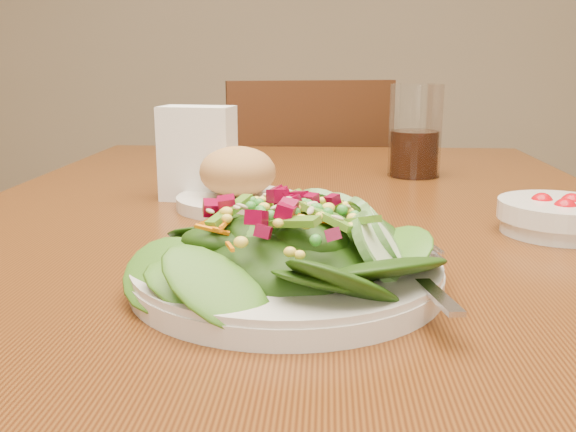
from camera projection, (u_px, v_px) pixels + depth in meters
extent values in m
cube|color=#5E3110|center=(298.00, 240.00, 0.77)|extent=(0.90, 1.40, 0.04)
cylinder|color=#32190D|center=(144.00, 316.00, 1.51)|extent=(0.07, 0.07, 0.71)
cylinder|color=#32190D|center=(481.00, 324.00, 1.46)|extent=(0.07, 0.07, 0.71)
cube|color=#32190D|center=(294.00, 253.00, 1.76)|extent=(0.51, 0.51, 0.04)
cylinder|color=#32190D|center=(337.00, 301.00, 2.02)|extent=(0.04, 0.04, 0.40)
cylinder|color=#32190D|center=(225.00, 309.00, 1.95)|extent=(0.04, 0.04, 0.40)
cylinder|color=#32190D|center=(374.00, 350.00, 1.68)|extent=(0.04, 0.04, 0.40)
cylinder|color=#32190D|center=(239.00, 362.00, 1.61)|extent=(0.04, 0.04, 0.40)
cube|color=#32190D|center=(311.00, 178.00, 1.52)|extent=(0.39, 0.13, 0.45)
cylinder|color=beige|center=(287.00, 276.00, 0.56)|extent=(0.27, 0.27, 0.02)
ellipsoid|color=black|center=(287.00, 244.00, 0.55)|extent=(0.18, 0.18, 0.04)
cube|color=silver|center=(425.00, 276.00, 0.52)|extent=(0.05, 0.18, 0.01)
cylinder|color=beige|center=(238.00, 202.00, 0.85)|extent=(0.16, 0.16, 0.02)
ellipsoid|color=#BA7B47|center=(238.00, 171.00, 0.84)|extent=(0.10, 0.10, 0.07)
cylinder|color=beige|center=(558.00, 217.00, 0.72)|extent=(0.13, 0.13, 0.04)
sphere|color=#BC060F|center=(571.00, 206.00, 0.73)|extent=(0.03, 0.03, 0.03)
sphere|color=#BC060F|center=(541.00, 205.00, 0.73)|extent=(0.03, 0.03, 0.03)
sphere|color=#BC060F|center=(565.00, 211.00, 0.70)|extent=(0.03, 0.03, 0.03)
cylinder|color=silver|center=(415.00, 131.00, 1.07)|extent=(0.09, 0.09, 0.15)
cylinder|color=black|center=(414.00, 154.00, 1.07)|extent=(0.08, 0.08, 0.08)
cube|color=white|center=(198.00, 153.00, 0.89)|extent=(0.11, 0.07, 0.13)
cube|color=white|center=(198.00, 146.00, 0.89)|extent=(0.09, 0.06, 0.11)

